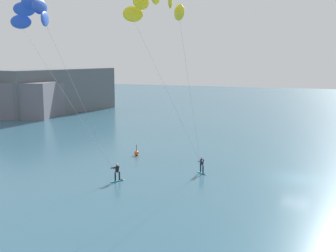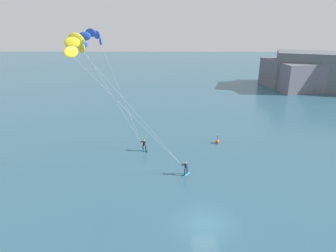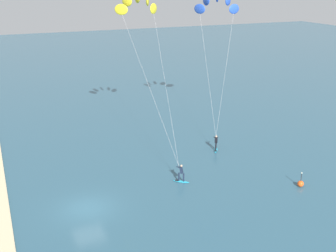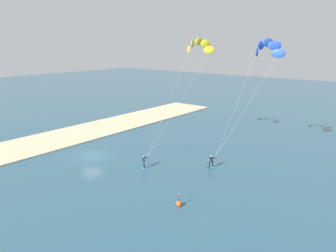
{
  "view_description": "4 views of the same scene",
  "coord_description": "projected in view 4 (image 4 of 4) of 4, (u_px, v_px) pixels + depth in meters",
  "views": [
    {
      "loc": [
        -42.35,
        -2.88,
        11.51
      ],
      "look_at": [
        -3.78,
        11.53,
        4.94
      ],
      "focal_mm": 47.53,
      "sensor_mm": 36.0,
      "label": 1
    },
    {
      "loc": [
        -3.18,
        -24.02,
        18.44
      ],
      "look_at": [
        -3.5,
        9.51,
        5.89
      ],
      "focal_mm": 33.88,
      "sensor_mm": 36.0,
      "label": 2
    },
    {
      "loc": [
        30.41,
        -5.9,
        17.45
      ],
      "look_at": [
        -5.49,
        9.32,
        3.98
      ],
      "focal_mm": 45.98,
      "sensor_mm": 36.0,
      "label": 3
    },
    {
      "loc": [
        25.8,
        34.88,
        15.23
      ],
      "look_at": [
        -1.67,
        12.56,
        6.06
      ],
      "focal_mm": 34.01,
      "sensor_mm": 36.0,
      "label": 4
    }
  ],
  "objects": [
    {
      "name": "ground_plane",
      "position": [
        91.0,
        156.0,
        44.5
      ],
      "size": [
        240.0,
        240.0,
        0.0
      ],
      "primitive_type": "plane",
      "color": "#2D566B"
    },
    {
      "name": "sand_strip",
      "position": [
        49.0,
        141.0,
        51.08
      ],
      "size": [
        80.0,
        10.14,
        0.16
      ],
      "primitive_type": "cube",
      "color": "beige",
      "rests_on": "ground"
    },
    {
      "name": "kitesurfer_nearshore",
      "position": [
        196.0,
        51.0,
        44.68
      ],
      "size": [
        12.92,
        4.79,
        16.09
      ],
      "color": "#23ADD1",
      "rests_on": "ground"
    },
    {
      "name": "kitesurfer_mid_water",
      "position": [
        265.0,
        53.0,
        39.64
      ],
      "size": [
        9.35,
        6.52,
        15.93
      ],
      "color": "#23ADD1",
      "rests_on": "ground"
    },
    {
      "name": "marker_buoy",
      "position": [
        179.0,
        203.0,
        30.65
      ],
      "size": [
        0.56,
        0.56,
        1.38
      ],
      "color": "#EA5119",
      "rests_on": "ground"
    }
  ]
}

